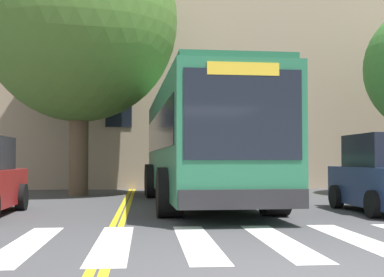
% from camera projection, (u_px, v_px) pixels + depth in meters
% --- Properties ---
extents(crosswalk, '(9.49, 3.81, 0.01)m').
position_uv_depth(crosswalk, '(238.00, 241.00, 8.22)').
color(crosswalk, white).
rests_on(crosswalk, ground).
extents(lane_line_yellow_inner, '(0.12, 36.00, 0.01)m').
position_uv_depth(lane_line_yellow_inner, '(130.00, 190.00, 21.98)').
color(lane_line_yellow_inner, gold).
rests_on(lane_line_yellow_inner, ground).
extents(lane_line_yellow_outer, '(0.12, 36.00, 0.01)m').
position_uv_depth(lane_line_yellow_outer, '(134.00, 190.00, 22.00)').
color(lane_line_yellow_outer, gold).
rests_on(lane_line_yellow_outer, ground).
extents(city_bus, '(3.21, 11.22, 3.32)m').
position_uv_depth(city_bus, '(201.00, 142.00, 15.28)').
color(city_bus, '#28704C').
rests_on(city_bus, ground).
extents(traffic_light_overhead, '(0.35, 3.40, 4.59)m').
position_uv_depth(traffic_light_overhead, '(240.00, 101.00, 15.78)').
color(traffic_light_overhead, '#28282D').
rests_on(traffic_light_overhead, ground).
extents(street_tree_curbside_small, '(9.26, 9.26, 9.80)m').
position_uv_depth(street_tree_curbside_small, '(80.00, 20.00, 18.88)').
color(street_tree_curbside_small, brown).
rests_on(street_tree_curbside_small, ground).
extents(building_facade, '(41.94, 7.45, 13.26)m').
position_uv_depth(building_facade, '(123.00, 50.00, 26.17)').
color(building_facade, tan).
rests_on(building_facade, ground).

